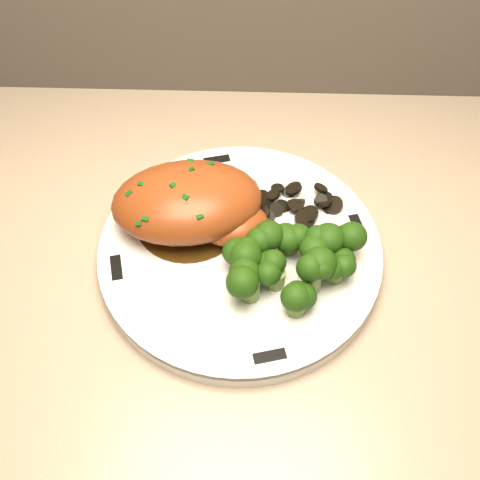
{
  "coord_description": "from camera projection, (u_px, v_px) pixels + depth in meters",
  "views": [
    {
      "loc": [
        0.03,
        1.42,
        1.35
      ],
      "look_at": [
        0.02,
        1.74,
        0.93
      ],
      "focal_mm": 45.0,
      "sensor_mm": 36.0,
      "label": 1
    }
  ],
  "objects": [
    {
      "name": "plate",
      "position": [
        240.0,
        252.0,
        0.54
      ],
      "size": [
        0.25,
        0.25,
        0.02
      ],
      "primitive_type": "cylinder",
      "rotation": [
        0.0,
        0.0,
        -0.0
      ],
      "color": "white",
      "rests_on": "counter"
    },
    {
      "name": "rim_accent_0",
      "position": [
        357.0,
        226.0,
        0.55
      ],
      "size": [
        0.02,
        0.03,
        0.0
      ],
      "primitive_type": "cube",
      "rotation": [
        0.0,
        0.0,
        1.82
      ],
      "color": "black",
      "rests_on": "plate"
    },
    {
      "name": "rim_accent_1",
      "position": [
        217.0,
        160.0,
        0.6
      ],
      "size": [
        0.03,
        0.02,
        0.0
      ],
      "primitive_type": "cube",
      "rotation": [
        0.0,
        0.0,
        3.39
      ],
      "color": "black",
      "rests_on": "plate"
    },
    {
      "name": "rim_accent_2",
      "position": [
        116.0,
        268.0,
        0.52
      ],
      "size": [
        0.02,
        0.03,
        0.0
      ],
      "primitive_type": "cube",
      "rotation": [
        0.0,
        0.0,
        4.96
      ],
      "color": "black",
      "rests_on": "plate"
    },
    {
      "name": "rim_accent_3",
      "position": [
        270.0,
        356.0,
        0.47
      ],
      "size": [
        0.03,
        0.02,
        0.0
      ],
      "primitive_type": "cube",
      "rotation": [
        0.0,
        0.0,
        6.53
      ],
      "color": "black",
      "rests_on": "plate"
    },
    {
      "name": "gravy_pool",
      "position": [
        189.0,
        220.0,
        0.55
      ],
      "size": [
        0.1,
        0.1,
        0.0
      ],
      "primitive_type": "cylinder",
      "color": "#38230A",
      "rests_on": "plate"
    },
    {
      "name": "chicken_breast",
      "position": [
        192.0,
        204.0,
        0.53
      ],
      "size": [
        0.15,
        0.11,
        0.05
      ],
      "rotation": [
        0.0,
        0.0,
        0.15
      ],
      "color": "#954119",
      "rests_on": "plate"
    },
    {
      "name": "mushroom_pile",
      "position": [
        300.0,
        209.0,
        0.56
      ],
      "size": [
        0.07,
        0.05,
        0.02
      ],
      "color": "black",
      "rests_on": "plate"
    },
    {
      "name": "broccoli_florets",
      "position": [
        293.0,
        261.0,
        0.5
      ],
      "size": [
        0.11,
        0.09,
        0.04
      ],
      "rotation": [
        0.0,
        0.0,
        -0.31
      ],
      "color": "olive",
      "rests_on": "plate"
    }
  ]
}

